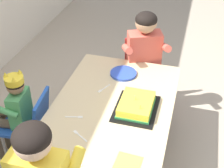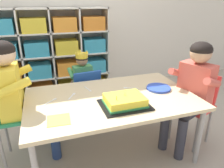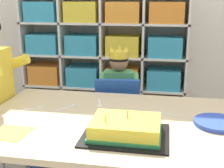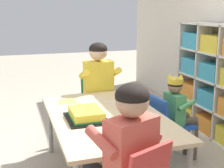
{
  "view_description": "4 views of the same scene",
  "coord_description": "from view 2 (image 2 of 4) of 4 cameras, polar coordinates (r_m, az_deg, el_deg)",
  "views": [
    {
      "loc": [
        -1.77,
        -0.5,
        2.1
      ],
      "look_at": [
        0.08,
        0.01,
        0.74
      ],
      "focal_mm": 51.65,
      "sensor_mm": 36.0,
      "label": 1
    },
    {
      "loc": [
        -0.52,
        -1.57,
        1.36
      ],
      "look_at": [
        -0.0,
        -0.02,
        0.7
      ],
      "focal_mm": 33.84,
      "sensor_mm": 36.0,
      "label": 2
    },
    {
      "loc": [
        0.21,
        -1.43,
        1.17
      ],
      "look_at": [
        -0.03,
        -0.05,
        0.78
      ],
      "focal_mm": 49.17,
      "sensor_mm": 36.0,
      "label": 3
    },
    {
      "loc": [
        2.35,
        -0.71,
        1.42
      ],
      "look_at": [
        0.04,
        0.04,
        0.84
      ],
      "focal_mm": 50.63,
      "sensor_mm": 36.0,
      "label": 4
    }
  ],
  "objects": [
    {
      "name": "storage_cubby_shelf",
      "position": [
        3.16,
        -15.7,
        7.1
      ],
      "size": [
        1.6,
        0.34,
        1.26
      ],
      "color": "silver",
      "rests_on": "ground"
    },
    {
      "name": "classroom_chair_blue",
      "position": [
        2.44,
        -7.28,
        -1.75
      ],
      "size": [
        0.36,
        0.39,
        0.65
      ],
      "rotation": [
        0.0,
        0.0,
        3.25
      ],
      "color": "#1E4CA8",
      "rests_on": "ground"
    },
    {
      "name": "paper_napkin_square",
      "position": [
        1.55,
        -14.22,
        -9.37
      ],
      "size": [
        0.17,
        0.17,
        0.0
      ],
      "primitive_type": "cube",
      "rotation": [
        0.0,
        0.0,
        -0.06
      ],
      "color": "#F4DB4C",
      "rests_on": "activity_table"
    },
    {
      "name": "birthday_cake_on_tray",
      "position": [
        1.69,
        3.43,
        -4.72
      ],
      "size": [
        0.38,
        0.31,
        0.12
      ],
      "color": "black",
      "rests_on": "activity_table"
    },
    {
      "name": "fork_by_napkin",
      "position": [
        1.88,
        -10.77,
        -3.16
      ],
      "size": [
        0.09,
        0.13,
        0.0
      ],
      "rotation": [
        0.0,
        0.0,
        4.16
      ],
      "color": "white",
      "rests_on": "activity_table"
    },
    {
      "name": "guest_at_table_side",
      "position": [
        2.07,
        20.92,
        -0.37
      ],
      "size": [
        0.49,
        0.47,
        1.02
      ],
      "rotation": [
        0.0,
        0.0,
        -1.18
      ],
      "color": "#D15647",
      "rests_on": "ground"
    },
    {
      "name": "adult_helper_seated",
      "position": [
        1.88,
        -23.97,
        -1.5
      ],
      "size": [
        0.44,
        0.41,
        1.08
      ],
      "rotation": [
        0.0,
        0.0,
        1.58
      ],
      "color": "yellow",
      "rests_on": "ground"
    },
    {
      "name": "classroom_chair_guest_side",
      "position": [
        2.24,
        21.67,
        -4.41
      ],
      "size": [
        0.43,
        0.43,
        0.7
      ],
      "rotation": [
        0.0,
        0.0,
        -1.18
      ],
      "color": "red",
      "rests_on": "ground"
    },
    {
      "name": "fork_scattered_mid_table",
      "position": [
        1.83,
        -16.13,
        -4.5
      ],
      "size": [
        0.12,
        0.1,
        0.0
      ],
      "rotation": [
        0.0,
        0.0,
        3.85
      ],
      "color": "white",
      "rests_on": "activity_table"
    },
    {
      "name": "child_with_crown",
      "position": [
        2.49,
        -8.2,
        2.13
      ],
      "size": [
        0.31,
        0.31,
        0.85
      ],
      "rotation": [
        0.0,
        0.0,
        3.25
      ],
      "color": "#4C9E5B",
      "rests_on": "ground"
    },
    {
      "name": "classroom_chair_adult_side",
      "position": [
        1.98,
        -26.31,
        -7.47
      ],
      "size": [
        0.32,
        0.35,
        0.73
      ],
      "rotation": [
        0.0,
        0.0,
        1.58
      ],
      "color": "#238451",
      "rests_on": "ground"
    },
    {
      "name": "ground",
      "position": [
        2.15,
        -0.11,
        -17.49
      ],
      "size": [
        16.0,
        16.0,
        0.0
      ],
      "primitive_type": "plane",
      "color": "tan"
    },
    {
      "name": "paper_plate_stack",
      "position": [
        2.04,
        12.45,
        -1.07
      ],
      "size": [
        0.23,
        0.23,
        0.02
      ],
      "primitive_type": "cylinder",
      "color": "blue",
      "rests_on": "activity_table"
    },
    {
      "name": "fork_near_child_seat",
      "position": [
        2.02,
        4.8,
        -1.1
      ],
      "size": [
        0.13,
        0.07,
        0.0
      ],
      "rotation": [
        0.0,
        0.0,
        5.84
      ],
      "color": "white",
      "rests_on": "activity_table"
    },
    {
      "name": "fork_at_table_front_edge",
      "position": [
        1.99,
        -6.43,
        -1.45
      ],
      "size": [
        0.05,
        0.13,
        0.0
      ],
      "rotation": [
        0.0,
        0.0,
        1.83
      ],
      "color": "white",
      "rests_on": "activity_table"
    },
    {
      "name": "activity_table",
      "position": [
        1.85,
        -0.12,
        -4.68
      ],
      "size": [
        1.44,
        0.89,
        0.57
      ],
      "color": "#D1B789",
      "rests_on": "ground"
    }
  ]
}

